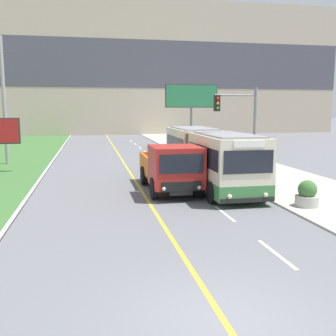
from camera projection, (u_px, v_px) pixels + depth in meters
name	position (u px, v px, depth m)	size (l,w,h in m)	color
ground_plane	(224.00, 320.00, 7.95)	(300.00, 300.00, 0.00)	slate
lane_marking_centre	(203.00, 264.00, 10.83)	(2.88, 140.00, 0.01)	gold
apartment_block_background	(104.00, 69.00, 65.27)	(80.00, 8.04, 21.47)	#BCAD93
city_bus	(208.00, 157.00, 22.20)	(2.66, 11.80, 3.04)	beige
dump_truck	(172.00, 169.00, 19.55)	(2.45, 6.34, 2.47)	black
utility_pole_far	(4.00, 101.00, 29.45)	(1.80, 0.28, 9.55)	#9E9E99
traffic_light_mast	(242.00, 125.00, 20.10)	(2.28, 0.32, 5.30)	slate
billboard_large	(191.00, 98.00, 42.02)	(5.72, 0.24, 6.80)	#59595B
planter_round_near	(307.00, 195.00, 16.84)	(1.00, 1.00, 1.13)	#B7B2A8
planter_round_second	(267.00, 178.00, 21.10)	(0.98, 0.98, 1.11)	#B7B2A8
planter_round_third	(234.00, 166.00, 25.28)	(1.04, 1.04, 1.13)	#B7B2A8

